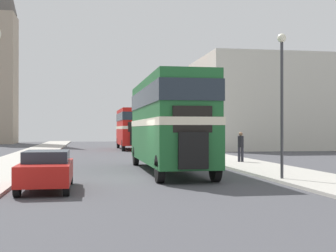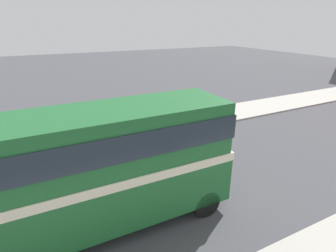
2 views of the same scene
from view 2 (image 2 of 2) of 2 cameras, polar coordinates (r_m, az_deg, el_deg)
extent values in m
cube|color=#B7B2A8|center=(17.81, -32.37, -5.02)|extent=(3.50, 120.00, 0.12)
cube|color=#1E602D|center=(9.71, -18.93, -15.26)|extent=(2.54, 10.92, 1.74)
cube|color=beige|center=(9.15, -19.71, -10.06)|extent=(2.57, 10.97, 0.32)
cube|color=#1E602D|center=(8.64, -20.63, -3.77)|extent=(2.49, 10.70, 1.90)
cube|color=#232D38|center=(8.60, -20.71, -3.19)|extent=(2.57, 10.81, 0.86)
cylinder|color=black|center=(12.17, 2.22, -10.57)|extent=(0.28, 1.10, 1.10)
cylinder|color=black|center=(10.61, 8.28, -16.32)|extent=(0.28, 1.10, 1.10)
camera|label=1|loc=(25.57, -84.28, -9.68)|focal=50.00mm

